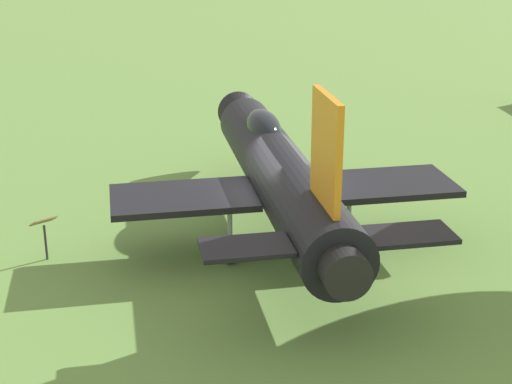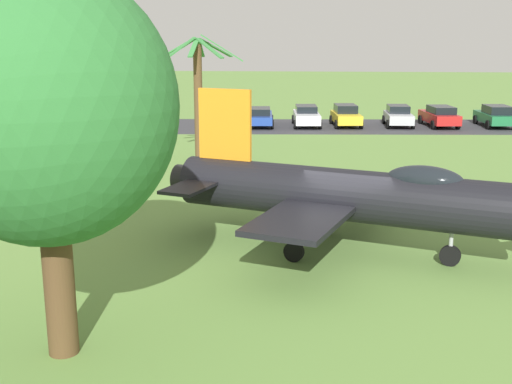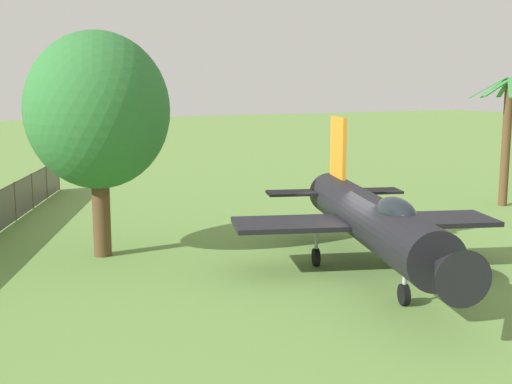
{
  "view_description": "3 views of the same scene",
  "coord_description": "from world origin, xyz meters",
  "px_view_note": "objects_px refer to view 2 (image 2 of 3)",
  "views": [
    {
      "loc": [
        -9.85,
        -15.77,
        8.27
      ],
      "look_at": [
        -1.44,
        -1.22,
        2.02
      ],
      "focal_mm": 54.8,
      "sensor_mm": 36.0,
      "label": 1
    },
    {
      "loc": [
        19.01,
        -1.17,
        6.45
      ],
      "look_at": [
        2.81,
        -2.46,
        2.5
      ],
      "focal_mm": 45.46,
      "sensor_mm": 36.0,
      "label": 2
    },
    {
      "loc": [
        12.74,
        16.67,
        6.02
      ],
      "look_at": [
        2.81,
        -2.46,
        2.5
      ],
      "focal_mm": 46.62,
      "sensor_mm": 36.0,
      "label": 3
    }
  ],
  "objects_px": {
    "parked_car_silver": "(398,116)",
    "parked_car_yellow": "(346,115)",
    "palm_tree": "(198,95)",
    "parked_car_white": "(306,116)",
    "parked_car_green": "(496,116)",
    "display_jet": "(357,195)",
    "parked_car_red": "(440,116)",
    "shade_tree": "(46,108)",
    "info_plaque": "(387,184)",
    "parked_car_blue": "(259,116)"
  },
  "relations": [
    {
      "from": "parked_car_silver",
      "to": "parked_car_yellow",
      "type": "height_order",
      "value": "parked_car_yellow"
    },
    {
      "from": "palm_tree",
      "to": "parked_car_white",
      "type": "xyz_separation_m",
      "value": [
        -14.64,
        5.39,
        -2.75
      ]
    },
    {
      "from": "parked_car_green",
      "to": "display_jet",
      "type": "bearing_deg",
      "value": 154.27
    },
    {
      "from": "palm_tree",
      "to": "parked_car_yellow",
      "type": "xyz_separation_m",
      "value": [
        -14.83,
        8.24,
        -2.73
      ]
    },
    {
      "from": "parked_car_green",
      "to": "parked_car_silver",
      "type": "distance_m",
      "value": 6.94
    },
    {
      "from": "display_jet",
      "to": "parked_car_yellow",
      "type": "distance_m",
      "value": 28.3
    },
    {
      "from": "parked_car_silver",
      "to": "display_jet",
      "type": "bearing_deg",
      "value": -10.11
    },
    {
      "from": "parked_car_red",
      "to": "parked_car_silver",
      "type": "bearing_deg",
      "value": 83.29
    },
    {
      "from": "display_jet",
      "to": "parked_car_silver",
      "type": "distance_m",
      "value": 28.95
    },
    {
      "from": "shade_tree",
      "to": "info_plaque",
      "type": "xyz_separation_m",
      "value": [
        -12.59,
        8.07,
        -4.23
      ]
    },
    {
      "from": "parked_car_green",
      "to": "parked_car_blue",
      "type": "relative_size",
      "value": 0.95
    },
    {
      "from": "parked_car_green",
      "to": "parked_car_white",
      "type": "bearing_deg",
      "value": 89.9
    },
    {
      "from": "info_plaque",
      "to": "parked_car_white",
      "type": "height_order",
      "value": "parked_car_white"
    },
    {
      "from": "parked_car_yellow",
      "to": "parked_car_blue",
      "type": "relative_size",
      "value": 0.91
    },
    {
      "from": "info_plaque",
      "to": "parked_car_white",
      "type": "relative_size",
      "value": 0.25
    },
    {
      "from": "parked_car_red",
      "to": "parked_car_yellow",
      "type": "bearing_deg",
      "value": 85.01
    },
    {
      "from": "parked_car_yellow",
      "to": "display_jet",
      "type": "bearing_deg",
      "value": -8.34
    },
    {
      "from": "parked_car_yellow",
      "to": "parked_car_green",
      "type": "bearing_deg",
      "value": 87.04
    },
    {
      "from": "parked_car_white",
      "to": "parked_car_green",
      "type": "bearing_deg",
      "value": 88.99
    },
    {
      "from": "display_jet",
      "to": "parked_car_green",
      "type": "relative_size",
      "value": 2.73
    },
    {
      "from": "parked_car_red",
      "to": "parked_car_yellow",
      "type": "xyz_separation_m",
      "value": [
        0.27,
        -6.7,
        0.0
      ]
    },
    {
      "from": "shade_tree",
      "to": "palm_tree",
      "type": "height_order",
      "value": "shade_tree"
    },
    {
      "from": "parked_car_yellow",
      "to": "parked_car_white",
      "type": "height_order",
      "value": "parked_car_yellow"
    },
    {
      "from": "display_jet",
      "to": "palm_tree",
      "type": "xyz_separation_m",
      "value": [
        -13.42,
        -6.98,
        1.7
      ]
    },
    {
      "from": "shade_tree",
      "to": "parked_car_green",
      "type": "height_order",
      "value": "shade_tree"
    },
    {
      "from": "parked_car_yellow",
      "to": "palm_tree",
      "type": "bearing_deg",
      "value": -34.83
    },
    {
      "from": "parked_car_silver",
      "to": "parked_car_blue",
      "type": "distance_m",
      "value": 10.08
    },
    {
      "from": "palm_tree",
      "to": "parked_car_white",
      "type": "bearing_deg",
      "value": 159.77
    },
    {
      "from": "parked_car_red",
      "to": "parked_car_white",
      "type": "height_order",
      "value": "parked_car_red"
    },
    {
      "from": "display_jet",
      "to": "parked_car_blue",
      "type": "relative_size",
      "value": 2.59
    },
    {
      "from": "palm_tree",
      "to": "parked_car_silver",
      "type": "bearing_deg",
      "value": 141.44
    },
    {
      "from": "parked_car_yellow",
      "to": "parked_car_blue",
      "type": "height_order",
      "value": "parked_car_yellow"
    },
    {
      "from": "shade_tree",
      "to": "palm_tree",
      "type": "xyz_separation_m",
      "value": [
        -20.31,
        -0.5,
        -1.57
      ]
    },
    {
      "from": "shade_tree",
      "to": "display_jet",
      "type": "bearing_deg",
      "value": 136.78
    },
    {
      "from": "info_plaque",
      "to": "parked_car_green",
      "type": "distance_m",
      "value": 25.31
    },
    {
      "from": "display_jet",
      "to": "parked_car_red",
      "type": "distance_m",
      "value": 29.63
    },
    {
      "from": "info_plaque",
      "to": "display_jet",
      "type": "bearing_deg",
      "value": -15.56
    },
    {
      "from": "info_plaque",
      "to": "parked_car_blue",
      "type": "xyz_separation_m",
      "value": [
        -21.97,
        -6.59,
        -0.13
      ]
    },
    {
      "from": "parked_car_white",
      "to": "parked_car_silver",
      "type": "bearing_deg",
      "value": 89.71
    },
    {
      "from": "info_plaque",
      "to": "parked_car_silver",
      "type": "distance_m",
      "value": 23.06
    },
    {
      "from": "shade_tree",
      "to": "palm_tree",
      "type": "relative_size",
      "value": 1.21
    },
    {
      "from": "info_plaque",
      "to": "palm_tree",
      "type": "bearing_deg",
      "value": -132.06
    },
    {
      "from": "parked_car_blue",
      "to": "display_jet",
      "type": "bearing_deg",
      "value": -173.7
    },
    {
      "from": "info_plaque",
      "to": "parked_car_white",
      "type": "distance_m",
      "value": 22.59
    },
    {
      "from": "shade_tree",
      "to": "parked_car_blue",
      "type": "height_order",
      "value": "shade_tree"
    },
    {
      "from": "palm_tree",
      "to": "parked_car_green",
      "type": "relative_size",
      "value": 1.45
    },
    {
      "from": "parked_car_white",
      "to": "palm_tree",
      "type": "bearing_deg",
      "value": -24.28
    },
    {
      "from": "display_jet",
      "to": "info_plaque",
      "type": "relative_size",
      "value": 10.64
    },
    {
      "from": "shade_tree",
      "to": "parked_car_white",
      "type": "distance_m",
      "value": 35.56
    },
    {
      "from": "display_jet",
      "to": "palm_tree",
      "type": "relative_size",
      "value": 1.87
    }
  ]
}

